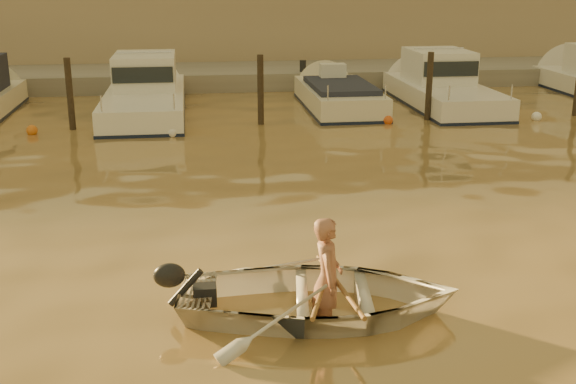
{
  "coord_description": "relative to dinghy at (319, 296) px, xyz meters",
  "views": [
    {
      "loc": [
        -2.21,
        -6.67,
        4.3
      ],
      "look_at": [
        -0.65,
        4.7,
        0.75
      ],
      "focal_mm": 45.0,
      "sensor_mm": 36.0,
      "label": 1
    }
  ],
  "objects": [
    {
      "name": "ground_plane",
      "position": [
        0.65,
        -1.7,
        -0.25
      ],
      "size": [
        160.0,
        160.0,
        0.0
      ],
      "primitive_type": "plane",
      "color": "olive",
      "rests_on": "ground"
    },
    {
      "name": "dinghy",
      "position": [
        0.0,
        0.0,
        0.0
      ],
      "size": [
        3.92,
        3.03,
        0.75
      ],
      "primitive_type": "imported",
      "rotation": [
        0.0,
        0.0,
        1.44
      ],
      "color": "silver",
      "rests_on": "ground_plane"
    },
    {
      "name": "person",
      "position": [
        0.1,
        -0.01,
        0.26
      ],
      "size": [
        0.46,
        0.64,
        1.63
      ],
      "primitive_type": "imported",
      "rotation": [
        0.0,
        0.0,
        1.44
      ],
      "color": "#9C634E",
      "rests_on": "dinghy"
    },
    {
      "name": "outboard_motor",
      "position": [
        -1.49,
        0.19,
        0.03
      ],
      "size": [
        0.94,
        0.51,
        0.7
      ],
      "primitive_type": null,
      "rotation": [
        0.0,
        0.0,
        -0.13
      ],
      "color": "black",
      "rests_on": "dinghy"
    },
    {
      "name": "oar_port",
      "position": [
        0.25,
        -0.03,
        0.17
      ],
      "size": [
        0.23,
        2.1,
        0.13
      ],
      "primitive_type": "cylinder",
      "rotation": [
        1.54,
        0.0,
        0.08
      ],
      "color": "brown",
      "rests_on": "dinghy"
    },
    {
      "name": "oar_starboard",
      "position": [
        0.05,
        -0.01,
        0.17
      ],
      "size": [
        0.69,
        2.02,
        0.13
      ],
      "primitive_type": "cylinder",
      "rotation": [
        1.54,
        0.0,
        -0.3
      ],
      "color": "brown",
      "rests_on": "dinghy"
    },
    {
      "name": "moored_boat_2",
      "position": [
        -2.94,
        14.3,
        0.37
      ],
      "size": [
        2.36,
        7.88,
        1.75
      ],
      "primitive_type": null,
      "color": "white",
      "rests_on": "ground_plane"
    },
    {
      "name": "moored_boat_3",
      "position": [
        3.19,
        14.3,
        -0.03
      ],
      "size": [
        2.11,
        6.08,
        0.95
      ],
      "primitive_type": null,
      "color": "beige",
      "rests_on": "ground_plane"
    },
    {
      "name": "moored_boat_4",
      "position": [
        6.69,
        14.3,
        0.37
      ],
      "size": [
        2.34,
        7.19,
        1.75
      ],
      "primitive_type": null,
      "color": "white",
      "rests_on": "ground_plane"
    },
    {
      "name": "piling_1",
      "position": [
        -4.85,
        12.1,
        0.65
      ],
      "size": [
        0.18,
        0.18,
        2.2
      ],
      "primitive_type": "cylinder",
      "color": "#2D2319",
      "rests_on": "ground_plane"
    },
    {
      "name": "piling_2",
      "position": [
        0.45,
        12.1,
        0.65
      ],
      "size": [
        0.18,
        0.18,
        2.2
      ],
      "primitive_type": "cylinder",
      "color": "#2D2319",
      "rests_on": "ground_plane"
    },
    {
      "name": "piling_3",
      "position": [
        5.45,
        12.1,
        0.65
      ],
      "size": [
        0.18,
        0.18,
        2.2
      ],
      "primitive_type": "cylinder",
      "color": "#2D2319",
      "rests_on": "ground_plane"
    },
    {
      "name": "fender_b",
      "position": [
        -5.87,
        11.66,
        -0.15
      ],
      "size": [
        0.3,
        0.3,
        0.3
      ],
      "primitive_type": "sphere",
      "color": "#CE6518",
      "rests_on": "ground_plane"
    },
    {
      "name": "fender_c",
      "position": [
        -2.06,
        10.86,
        -0.15
      ],
      "size": [
        0.3,
        0.3,
        0.3
      ],
      "primitive_type": "sphere",
      "color": "white",
      "rests_on": "ground_plane"
    },
    {
      "name": "fender_d",
      "position": [
        4.13,
        11.72,
        -0.15
      ],
      "size": [
        0.3,
        0.3,
        0.3
      ],
      "primitive_type": "sphere",
      "color": "#DA5219",
      "rests_on": "ground_plane"
    },
    {
      "name": "fender_e",
      "position": [
        8.65,
        11.59,
        -0.15
      ],
      "size": [
        0.3,
        0.3,
        0.3
      ],
      "primitive_type": "sphere",
      "color": "white",
      "rests_on": "ground_plane"
    },
    {
      "name": "quay",
      "position": [
        0.65,
        19.8,
        -0.1
      ],
      "size": [
        52.0,
        4.0,
        1.0
      ],
      "primitive_type": "cube",
      "color": "gray",
      "rests_on": "ground_plane"
    },
    {
      "name": "waterfront_building",
      "position": [
        0.65,
        25.3,
        2.15
      ],
      "size": [
        46.0,
        7.0,
        4.8
      ],
      "primitive_type": "cube",
      "color": "#9E8466",
      "rests_on": "quay"
    }
  ]
}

